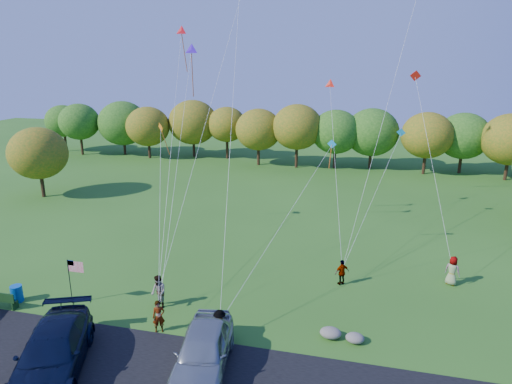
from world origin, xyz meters
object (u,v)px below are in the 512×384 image
Objects in this scene: flyer_b at (159,292)px; park_bench at (1,300)px; flyer_c at (220,326)px; flyer_a at (159,317)px; flyer_d at (342,272)px; trash_barrel at (17,294)px; minivan_navy at (52,353)px; minivan_silver at (203,351)px; flyer_e at (452,271)px.

flyer_b is 1.06× the size of park_bench.
flyer_a is at bearing 13.41° from flyer_c.
flyer_d reaches higher than trash_barrel.
trash_barrel is (-6.04, 4.82, -0.53)m from minivan_navy.
minivan_silver reaches higher than trash_barrel.
flyer_d is 6.71m from flyer_e.
flyer_a is (3.12, 3.99, -0.16)m from minivan_navy.
park_bench is at bearing 151.22° from flyer_a.
flyer_c is 1.03× the size of flyer_d.
flyer_a is 0.95× the size of park_bench.
minivan_navy is at bearing 64.73° from flyer_e.
flyer_d is 18.94m from trash_barrel.
park_bench is at bearing 49.46° from flyer_e.
flyer_d is at bearing 19.90° from trash_barrel.
park_bench is at bearing -14.10° from flyer_d.
trash_barrel is at bearing 119.11° from minivan_navy.
minivan_navy reaches higher than flyer_c.
minivan_silver reaches higher than park_bench.
minivan_silver is at bearing 72.72° from flyer_e.
minivan_silver is 12.78m from trash_barrel.
minivan_silver is at bearing 103.26° from flyer_c.
flyer_b is at bearing 86.52° from flyer_a.
flyer_e reaches higher than park_bench.
flyer_a is at bearing 29.67° from minivan_navy.
flyer_a is 1.03× the size of flyer_c.
flyer_b is (2.11, 6.14, -0.06)m from minivan_navy.
flyer_d is (9.67, 5.13, -0.15)m from flyer_b.
flyer_b is 8.70m from park_bench.
trash_barrel is at bearing 146.00° from flyer_a.
flyer_a is at bearing 59.95° from flyer_e.
flyer_e is at bearing 157.77° from flyer_d.
flyer_a is at bearing -26.17° from flyer_b.
minivan_silver is 3.50× the size of flyer_d.
park_bench is (-12.66, -0.00, -0.29)m from flyer_c.
flyer_c is at bearing 66.23° from flyer_e.
flyer_e is (11.95, 8.88, 0.09)m from flyer_c.
minivan_silver is 6.15m from flyer_b.
minivan_navy is 3.46× the size of flyer_b.
minivan_navy is at bearing 7.71° from flyer_d.
park_bench is (-24.60, -8.88, -0.38)m from flyer_e.
flyer_e is 1.90× the size of trash_barrel.
flyer_a is 17.57m from flyer_e.
flyer_d is 1.67× the size of trash_barrel.
flyer_c reaches higher than park_bench.
flyer_d is at bearing 51.51° from minivan_silver.
minivan_silver is at bearing -14.25° from trash_barrel.
flyer_c is (3.22, 0.00, -0.03)m from flyer_a.
minivan_silver reaches higher than minivan_navy.
flyer_e is (15.17, 8.88, 0.06)m from flyer_a.
minivan_silver is at bearing -7.43° from minivan_navy.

